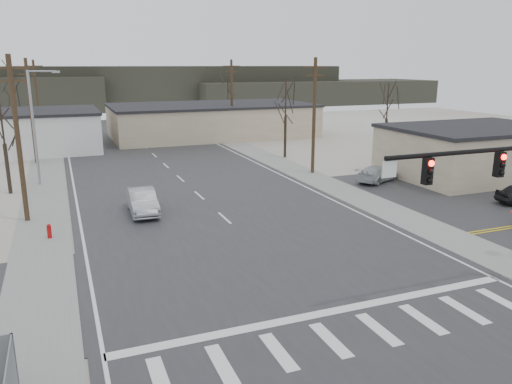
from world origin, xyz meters
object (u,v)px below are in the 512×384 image
Objects in this scene: fire_hydrant at (49,231)px; car_far_b at (133,127)px; car_far_a at (140,128)px; car_parked_silver at (377,174)px; sedan_crossing at (142,201)px.

fire_hydrant is 45.45m from car_far_b.
car_far_a reaches higher than car_far_b.
car_far_b is at bearing -6.87° from car_parked_silver.
fire_hydrant is 0.18× the size of sedan_crossing.
car_far_a reaches higher than car_parked_silver.
car_far_b is at bearing 76.10° from fire_hydrant.
fire_hydrant is at bearing -149.56° from sedan_crossing.
sedan_crossing is at bearing 28.49° from fire_hydrant.
sedan_crossing reaches higher than car_parked_silver.
fire_hydrant is at bearing -83.89° from car_far_b.
car_far_a is 39.43m from car_parked_silver.
car_far_a is 2.17m from car_far_b.
car_parked_silver is (25.04, 5.00, 0.23)m from fire_hydrant.
sedan_crossing is at bearing 69.03° from car_parked_silver.
car_parked_silver is at bearing 7.68° from sedan_crossing.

